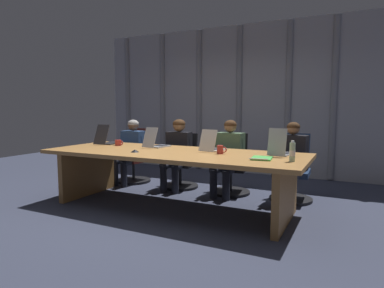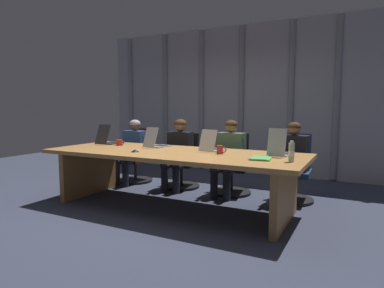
{
  "view_description": "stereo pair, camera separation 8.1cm",
  "coord_description": "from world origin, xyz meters",
  "px_view_note": "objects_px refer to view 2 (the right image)",
  "views": [
    {
      "loc": [
        2.15,
        -3.76,
        1.33
      ],
      "look_at": [
        0.24,
        0.11,
        0.85
      ],
      "focal_mm": 31.06,
      "sensor_mm": 36.0,
      "label": 1
    },
    {
      "loc": [
        2.22,
        -3.72,
        1.33
      ],
      "look_at": [
        0.24,
        0.11,
        0.85
      ],
      "focal_mm": 31.06,
      "sensor_mm": 36.0,
      "label": 2
    }
  ],
  "objects_px": {
    "laptop_left_mid": "(157,143)",
    "coffee_mug_far": "(220,150)",
    "laptop_left_end": "(110,140)",
    "person_left_end": "(132,147)",
    "spiral_notepad": "(261,158)",
    "laptop_right_mid": "(280,150)",
    "office_chair_left_mid": "(183,167)",
    "laptop_center": "(213,147)",
    "person_right_mid": "(292,158)",
    "office_chair_right_mid": "(293,176)",
    "conference_mic_left_side": "(135,151)",
    "person_center": "(229,153)",
    "office_chair_center": "(232,171)",
    "coffee_mug_near": "(120,143)",
    "water_bottle_primary": "(291,152)",
    "person_left_mid": "(178,149)",
    "office_chair_left_end": "(137,162)"
  },
  "relations": [
    {
      "from": "laptop_right_mid",
      "to": "conference_mic_left_side",
      "type": "xyz_separation_m",
      "value": [
        -1.74,
        -0.54,
        -0.05
      ]
    },
    {
      "from": "conference_mic_left_side",
      "to": "person_left_end",
      "type": "bearing_deg",
      "value": 128.96
    },
    {
      "from": "laptop_left_end",
      "to": "office_chair_left_mid",
      "type": "height_order",
      "value": "laptop_left_end"
    },
    {
      "from": "office_chair_center",
      "to": "coffee_mug_near",
      "type": "xyz_separation_m",
      "value": [
        -1.51,
        -0.85,
        0.45
      ]
    },
    {
      "from": "office_chair_center",
      "to": "person_right_mid",
      "type": "height_order",
      "value": "person_right_mid"
    },
    {
      "from": "person_right_mid",
      "to": "spiral_notepad",
      "type": "bearing_deg",
      "value": -2.26
    },
    {
      "from": "coffee_mug_near",
      "to": "conference_mic_left_side",
      "type": "distance_m",
      "value": 0.84
    },
    {
      "from": "laptop_center",
      "to": "person_left_end",
      "type": "distance_m",
      "value": 1.95
    },
    {
      "from": "laptop_left_end",
      "to": "office_chair_right_mid",
      "type": "bearing_deg",
      "value": -77.18
    },
    {
      "from": "spiral_notepad",
      "to": "laptop_right_mid",
      "type": "bearing_deg",
      "value": 64.15
    },
    {
      "from": "office_chair_center",
      "to": "laptop_center",
      "type": "bearing_deg",
      "value": -6.78
    },
    {
      "from": "office_chair_right_mid",
      "to": "laptop_right_mid",
      "type": "bearing_deg",
      "value": -3.67
    },
    {
      "from": "person_center",
      "to": "laptop_left_mid",
      "type": "bearing_deg",
      "value": -51.52
    },
    {
      "from": "laptop_left_mid",
      "to": "office_chair_left_end",
      "type": "relative_size",
      "value": 0.46
    },
    {
      "from": "laptop_center",
      "to": "coffee_mug_far",
      "type": "height_order",
      "value": "laptop_center"
    },
    {
      "from": "laptop_center",
      "to": "office_chair_center",
      "type": "height_order",
      "value": "laptop_center"
    },
    {
      "from": "laptop_left_end",
      "to": "person_right_mid",
      "type": "relative_size",
      "value": 0.42
    },
    {
      "from": "person_left_end",
      "to": "spiral_notepad",
      "type": "height_order",
      "value": "person_left_end"
    },
    {
      "from": "office_chair_center",
      "to": "person_left_end",
      "type": "height_order",
      "value": "person_left_end"
    },
    {
      "from": "office_chair_left_mid",
      "to": "coffee_mug_far",
      "type": "relative_size",
      "value": 6.99
    },
    {
      "from": "office_chair_left_mid",
      "to": "laptop_right_mid",
      "type": "bearing_deg",
      "value": 59.96
    },
    {
      "from": "office_chair_center",
      "to": "coffee_mug_far",
      "type": "bearing_deg",
      "value": 3.39
    },
    {
      "from": "coffee_mug_near",
      "to": "person_left_mid",
      "type": "bearing_deg",
      "value": 47.42
    },
    {
      "from": "coffee_mug_far",
      "to": "laptop_right_mid",
      "type": "bearing_deg",
      "value": 15.82
    },
    {
      "from": "laptop_right_mid",
      "to": "coffee_mug_far",
      "type": "distance_m",
      "value": 0.72
    },
    {
      "from": "laptop_left_mid",
      "to": "coffee_mug_far",
      "type": "bearing_deg",
      "value": -94.3
    },
    {
      "from": "laptop_left_end",
      "to": "person_center",
      "type": "bearing_deg",
      "value": -73.99
    },
    {
      "from": "laptop_left_mid",
      "to": "person_right_mid",
      "type": "xyz_separation_m",
      "value": [
        1.79,
        0.63,
        -0.18
      ]
    },
    {
      "from": "person_left_mid",
      "to": "water_bottle_primary",
      "type": "relative_size",
      "value": 5.03
    },
    {
      "from": "laptop_left_mid",
      "to": "office_chair_left_mid",
      "type": "distance_m",
      "value": 0.92
    },
    {
      "from": "laptop_right_mid",
      "to": "office_chair_left_mid",
      "type": "xyz_separation_m",
      "value": [
        -1.79,
        0.8,
        -0.48
      ]
    },
    {
      "from": "office_chair_left_mid",
      "to": "person_left_end",
      "type": "bearing_deg",
      "value": -86.34
    },
    {
      "from": "office_chair_center",
      "to": "office_chair_left_end",
      "type": "bearing_deg",
      "value": -98.39
    },
    {
      "from": "person_left_end",
      "to": "person_right_mid",
      "type": "relative_size",
      "value": 0.99
    },
    {
      "from": "laptop_right_mid",
      "to": "spiral_notepad",
      "type": "bearing_deg",
      "value": 165.12
    },
    {
      "from": "laptop_left_mid",
      "to": "laptop_center",
      "type": "xyz_separation_m",
      "value": [
        0.89,
        -0.02,
        -0.0
      ]
    },
    {
      "from": "laptop_left_mid",
      "to": "laptop_center",
      "type": "bearing_deg",
      "value": -84.21
    },
    {
      "from": "office_chair_left_mid",
      "to": "conference_mic_left_side",
      "type": "xyz_separation_m",
      "value": [
        0.04,
        -1.35,
        0.44
      ]
    },
    {
      "from": "spiral_notepad",
      "to": "person_left_mid",
      "type": "bearing_deg",
      "value": 140.35
    },
    {
      "from": "office_chair_right_mid",
      "to": "person_right_mid",
      "type": "relative_size",
      "value": 0.85
    },
    {
      "from": "conference_mic_left_side",
      "to": "person_center",
      "type": "bearing_deg",
      "value": 54.88
    },
    {
      "from": "laptop_center",
      "to": "laptop_right_mid",
      "type": "relative_size",
      "value": 1.01
    },
    {
      "from": "laptop_left_end",
      "to": "conference_mic_left_side",
      "type": "xyz_separation_m",
      "value": [
        0.93,
        -0.58,
        -0.04
      ]
    },
    {
      "from": "conference_mic_left_side",
      "to": "water_bottle_primary",
      "type": "bearing_deg",
      "value": 3.67
    },
    {
      "from": "office_chair_right_mid",
      "to": "laptop_center",
      "type": "bearing_deg",
      "value": -50.37
    },
    {
      "from": "person_right_mid",
      "to": "coffee_mug_far",
      "type": "distance_m",
      "value": 1.12
    },
    {
      "from": "person_left_end",
      "to": "spiral_notepad",
      "type": "xyz_separation_m",
      "value": [
        2.58,
        -1.03,
        0.13
      ]
    },
    {
      "from": "laptop_left_end",
      "to": "coffee_mug_far",
      "type": "relative_size",
      "value": 3.75
    },
    {
      "from": "laptop_right_mid",
      "to": "conference_mic_left_side",
      "type": "height_order",
      "value": "laptop_right_mid"
    },
    {
      "from": "laptop_left_end",
      "to": "laptop_right_mid",
      "type": "xyz_separation_m",
      "value": [
        2.68,
        -0.03,
        0.0
      ]
    }
  ]
}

